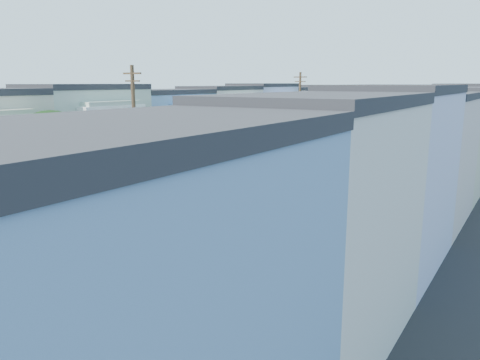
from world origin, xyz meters
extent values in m
plane|color=black|center=(0.00, 0.00, 0.00)|extent=(160.00, 160.00, 0.00)
cube|color=black|center=(0.00, 15.00, 0.01)|extent=(12.00, 70.00, 0.02)
cube|color=gray|center=(-6.05, 15.00, 0.07)|extent=(0.30, 70.00, 0.15)
cube|color=gray|center=(6.05, 15.00, 0.07)|extent=(0.30, 70.00, 0.15)
cube|color=gray|center=(-7.35, 15.00, 0.07)|extent=(2.60, 70.00, 0.15)
cube|color=gray|center=(7.35, 15.00, 0.07)|extent=(2.60, 70.00, 0.15)
cube|color=gold|center=(0.00, 15.00, 0.00)|extent=(0.12, 70.00, 0.01)
cube|color=beige|center=(-11.15, 15.00, 0.00)|extent=(5.00, 70.00, 8.50)
cube|color=beige|center=(11.15, 15.00, 0.00)|extent=(5.00, 70.00, 8.50)
cylinder|color=black|center=(-6.60, -4.60, 1.75)|extent=(0.44, 0.44, 3.50)
sphere|color=#183B12|center=(-6.30, -4.60, 5.14)|extent=(4.70, 4.70, 4.70)
cylinder|color=black|center=(-6.60, 4.86, 1.43)|extent=(0.44, 0.44, 2.87)
sphere|color=#183B12|center=(-6.30, 4.86, 4.42)|extent=(4.45, 4.45, 4.45)
cylinder|color=black|center=(-6.60, 18.90, 2.01)|extent=(0.44, 0.44, 4.03)
sphere|color=#183B12|center=(-6.30, 18.90, 5.67)|extent=(4.70, 4.70, 4.70)
cylinder|color=black|center=(-6.60, 30.52, 1.64)|extent=(0.44, 0.44, 3.28)
sphere|color=#183B12|center=(-6.30, 30.52, 4.80)|extent=(4.35, 4.35, 4.35)
cylinder|color=black|center=(6.60, 30.22, 1.23)|extent=(0.44, 0.44, 2.47)
sphere|color=#183B12|center=(6.90, 30.22, 3.55)|extent=(3.10, 3.10, 3.10)
cylinder|color=#42301E|center=(-6.30, 2.00, 5.00)|extent=(0.26, 0.26, 10.00)
cube|color=#42301E|center=(-6.30, 2.00, 9.60)|extent=(1.60, 0.12, 0.12)
cylinder|color=#42301E|center=(-6.30, 28.00, 5.00)|extent=(0.26, 0.26, 10.00)
cube|color=#42301E|center=(-6.30, 28.00, 9.60)|extent=(1.60, 0.12, 0.12)
cube|color=white|center=(1.42, 8.82, 2.09)|extent=(2.69, 4.81, 2.63)
cube|color=white|center=(1.42, 12.35, 1.98)|extent=(2.69, 2.24, 2.42)
cube|color=black|center=(1.42, 9.83, 0.64)|extent=(2.47, 6.91, 0.27)
cube|color=#2D0A51|center=(1.03, 6.41, 2.40)|extent=(1.01, 0.04, 0.49)
cube|color=#198C1E|center=(1.92, 6.41, 2.40)|extent=(0.78, 0.04, 0.49)
cylinder|color=black|center=(0.21, 7.50, 0.50)|extent=(0.31, 1.01, 1.01)
cylinder|color=black|center=(2.63, 7.50, 0.50)|extent=(0.31, 1.01, 1.01)
cylinder|color=black|center=(0.21, 12.01, 0.50)|extent=(0.31, 1.01, 1.01)
cylinder|color=black|center=(2.63, 12.01, 0.50)|extent=(0.31, 1.01, 1.01)
imported|color=black|center=(2.00, 16.99, 0.77)|extent=(1.98, 4.82, 1.54)
imported|color=black|center=(-4.90, -7.27, 0.72)|extent=(1.94, 4.47, 1.45)
imported|color=#BABABA|center=(-4.90, -0.16, 0.67)|extent=(2.44, 4.89, 1.33)
imported|color=#600C18|center=(-4.90, 12.37, 0.67)|extent=(2.36, 4.86, 1.33)
imported|color=#575757|center=(4.90, -9.82, 0.70)|extent=(1.60, 4.23, 1.40)
imported|color=silver|center=(4.90, -0.12, 0.75)|extent=(2.03, 4.73, 1.50)
imported|color=black|center=(4.90, 17.87, 0.63)|extent=(1.70, 3.88, 1.26)
imported|color=black|center=(4.90, 27.20, 0.73)|extent=(2.42, 5.01, 1.46)
cylinder|color=black|center=(5.46, -10.12, 0.32)|extent=(0.12, 0.65, 0.65)
cylinder|color=black|center=(5.46, -11.54, 0.32)|extent=(0.12, 0.65, 0.65)
cube|color=black|center=(5.46, -10.83, 0.51)|extent=(0.22, 1.12, 0.18)
cube|color=#B2B2B2|center=(5.46, -10.57, 0.71)|extent=(0.28, 0.45, 0.22)
camera|label=1|loc=(17.09, -21.09, 9.01)|focal=35.00mm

